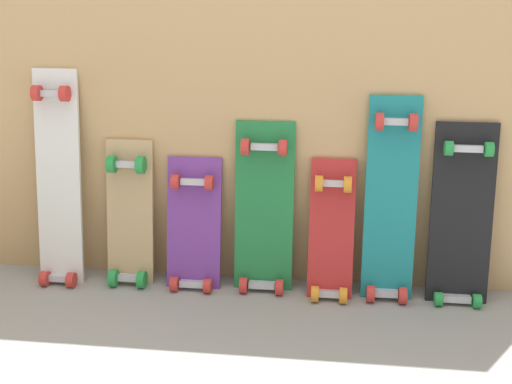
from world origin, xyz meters
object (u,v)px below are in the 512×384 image
(skateboard_teal, at_px, (390,209))
(skateboard_green, at_px, (264,216))
(skateboard_purple, at_px, (194,233))
(skateboard_natural, at_px, (129,221))
(skateboard_black, at_px, (461,224))
(skateboard_white, at_px, (58,187))
(skateboard_red, at_px, (331,238))

(skateboard_teal, bearing_deg, skateboard_green, 179.01)
(skateboard_purple, bearing_deg, skateboard_green, 2.70)
(skateboard_natural, xyz_separation_m, skateboard_teal, (0.98, -0.00, 0.09))
(skateboard_black, bearing_deg, skateboard_white, -179.69)
(skateboard_white, bearing_deg, skateboard_green, 1.15)
(skateboard_red, xyz_separation_m, skateboard_teal, (0.21, 0.02, 0.12))
(skateboard_white, height_order, skateboard_red, skateboard_white)
(skateboard_teal, bearing_deg, skateboard_black, 0.07)
(skateboard_purple, bearing_deg, skateboard_red, -1.54)
(skateboard_black, bearing_deg, skateboard_green, 179.38)
(skateboard_red, bearing_deg, skateboard_natural, 178.55)
(skateboard_purple, distance_m, skateboard_green, 0.28)
(skateboard_white, distance_m, skateboard_purple, 0.54)
(skateboard_red, bearing_deg, skateboard_white, 179.41)
(skateboard_white, distance_m, skateboard_black, 1.51)
(skateboard_natural, relative_size, skateboard_green, 0.88)
(skateboard_green, xyz_separation_m, skateboard_teal, (0.46, -0.01, 0.05))
(skateboard_white, relative_size, skateboard_black, 1.22)
(skateboard_red, height_order, skateboard_teal, skateboard_teal)
(skateboard_green, xyz_separation_m, skateboard_black, (0.72, -0.01, 0.01))
(skateboard_white, relative_size, skateboard_purple, 1.57)
(skateboard_green, distance_m, skateboard_black, 0.72)
(skateboard_natural, height_order, skateboard_purple, skateboard_natural)
(skateboard_red, relative_size, skateboard_black, 0.79)
(skateboard_white, bearing_deg, skateboard_teal, 0.36)
(skateboard_green, relative_size, skateboard_red, 1.22)
(skateboard_white, distance_m, skateboard_green, 0.79)
(skateboard_white, distance_m, skateboard_red, 1.05)
(skateboard_green, xyz_separation_m, skateboard_red, (0.25, -0.03, -0.07))
(skateboard_green, bearing_deg, skateboard_purple, -177.30)
(skateboard_natural, bearing_deg, skateboard_teal, -0.05)
(skateboard_purple, xyz_separation_m, skateboard_green, (0.27, 0.01, 0.07))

